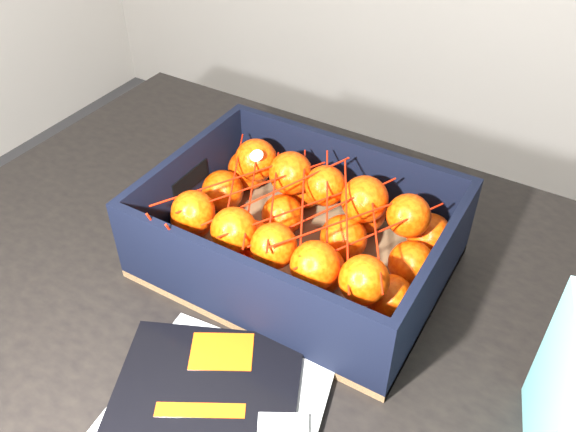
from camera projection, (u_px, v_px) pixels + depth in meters
The scene contains 5 objects.
room_shell at pixel (1, 12), 0.28m from camera, with size 3.54×3.54×2.50m.
table at pixel (302, 334), 0.89m from camera, with size 1.21×0.81×0.75m.
produce_crate at pixel (299, 242), 0.84m from camera, with size 0.40×0.30×0.13m.
clementine_heap at pixel (298, 229), 0.83m from camera, with size 0.38×0.28×0.12m.
mesh_net at pixel (291, 205), 0.79m from camera, with size 0.33×0.27×0.09m.
Camera 1 is at (0.26, -0.17, 1.36)m, focal length 37.34 mm.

